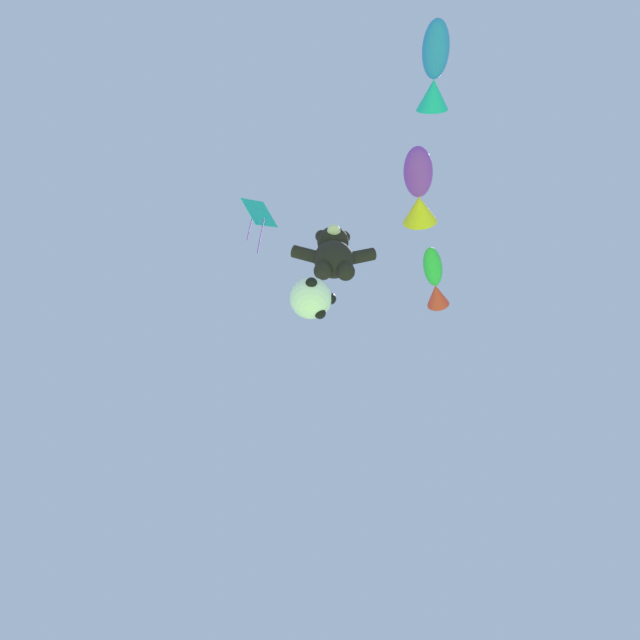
% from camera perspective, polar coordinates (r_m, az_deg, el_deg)
% --- Properties ---
extents(teddy_bear_kite, '(1.85, 0.82, 1.88)m').
position_cam_1_polar(teddy_bear_kite, '(10.89, 1.56, 7.61)').
color(teddy_bear_kite, black).
extents(soccer_ball_kite, '(0.89, 0.88, 0.82)m').
position_cam_1_polar(soccer_ball_kite, '(9.46, -0.99, 2.50)').
color(soccer_ball_kite, white).
extents(fish_kite_emerald, '(1.06, 1.92, 0.61)m').
position_cam_1_polar(fish_kite_emerald, '(13.88, 12.99, 4.34)').
color(fish_kite_emerald, green).
extents(fish_kite_violet, '(1.10, 2.00, 0.85)m').
position_cam_1_polar(fish_kite_violet, '(12.54, 11.22, 14.23)').
color(fish_kite_violet, purple).
extents(fish_kite_cobalt, '(0.76, 1.69, 0.65)m').
position_cam_1_polar(fish_kite_cobalt, '(11.27, 12.93, 25.84)').
color(fish_kite_cobalt, blue).
extents(diamond_kite, '(1.11, 0.93, 3.16)m').
position_cam_1_polar(diamond_kite, '(15.44, -6.97, 11.80)').
color(diamond_kite, '#19ADB2').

